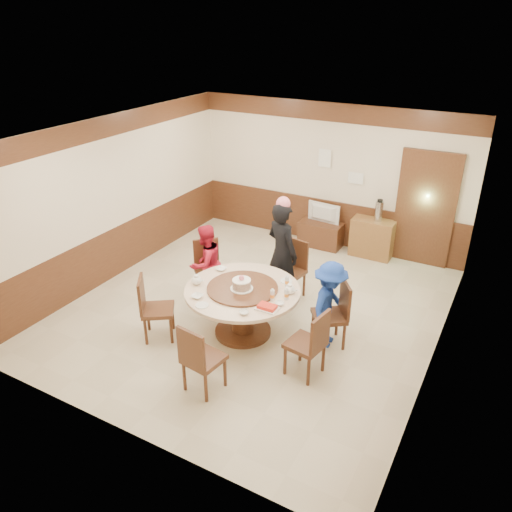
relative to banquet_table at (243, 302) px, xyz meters
The scene contains 30 objects.
room 0.90m from the banquet_table, 102.81° to the left, with size 6.00×6.04×2.84m.
banquet_table is the anchor object (origin of this frame).
chair_0 1.29m from the banquet_table, 17.50° to the left, with size 0.62×0.61×0.97m.
chair_1 1.33m from the banquet_table, 83.70° to the left, with size 0.51×0.52×0.97m.
chair_2 1.24m from the banquet_table, 147.19° to the left, with size 0.62×0.62×0.97m.
chair_3 1.26m from the banquet_table, 147.03° to the right, with size 0.61×0.61×0.97m.
chair_4 1.33m from the banquet_table, 81.99° to the right, with size 0.50×0.50×0.97m.
chair_5 1.27m from the banquet_table, 18.57° to the right, with size 0.51×0.50×0.97m.
person_standing 1.18m from the banquet_table, 86.67° to the left, with size 0.62×0.41×1.70m, color black.
person_red 1.17m from the banquet_table, 150.75° to the left, with size 0.63×0.49×1.31m, color #B71830.
person_blue 1.24m from the banquet_table, 17.01° to the left, with size 0.83×0.48×1.29m, color #18399E.
birthday_cake 0.32m from the banquet_table, 72.20° to the right, with size 0.33×0.33×0.21m.
teapot_left 0.73m from the banquet_table, 163.07° to the right, with size 0.17×0.15×0.13m, color white.
teapot_right 0.73m from the banquet_table, 18.06° to the left, with size 0.17×0.15×0.13m, color white.
bowl_0 0.71m from the banquet_table, 149.46° to the left, with size 0.16×0.16×0.04m, color white.
bowl_1 0.69m from the banquet_table, 57.99° to the right, with size 0.13×0.13×0.04m, color white.
bowl_2 0.70m from the banquet_table, 130.17° to the right, with size 0.16×0.16×0.04m, color white.
bowl_3 0.71m from the banquet_table, 11.27° to the right, with size 0.13×0.13×0.04m, color white.
saucer_near 0.73m from the banquet_table, 111.04° to the right, with size 0.18×0.18×0.01m, color white.
saucer_far 0.71m from the banquet_table, 48.01° to the left, with size 0.18×0.18×0.01m, color white.
shrimp_platter 0.68m from the banquet_table, 28.87° to the right, with size 0.30×0.20×0.06m.
bottle_0 0.60m from the banquet_table, ahead, with size 0.06×0.06×0.16m, color white.
bottle_1 0.74m from the banquet_table, ahead, with size 0.06×0.06×0.16m, color white.
bottle_2 0.71m from the banquet_table, 35.79° to the left, with size 0.06×0.06×0.16m, color white.
tv_stand 3.45m from the banquet_table, 92.81° to the left, with size 0.85×0.45×0.50m, color #4B2917.
television 3.44m from the banquet_table, 92.81° to the left, with size 0.68×0.09×0.39m, color gray.
side_cabinet 3.57m from the banquet_table, 75.87° to the left, with size 0.80×0.40×0.75m, color brown.
thermos 3.61m from the banquet_table, 74.77° to the left, with size 0.15×0.15×0.38m, color silver.
notice_left 3.84m from the banquet_table, 94.21° to the left, with size 0.25×0.00×0.35m, color white.
notice_right 3.77m from the banquet_table, 83.99° to the left, with size 0.30×0.00×0.22m, color white.
Camera 1 is at (3.30, -5.98, 4.30)m, focal length 35.00 mm.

